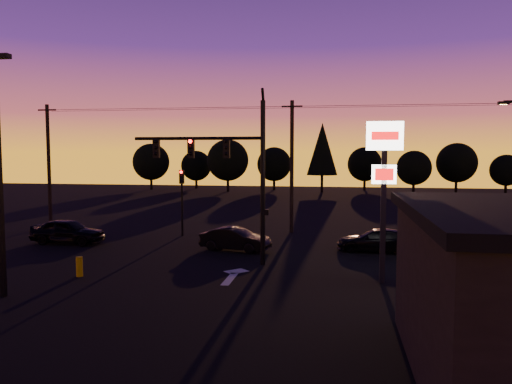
# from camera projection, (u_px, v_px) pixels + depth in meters

# --- Properties ---
(ground) EXTENTS (120.00, 120.00, 0.00)m
(ground) POSITION_uv_depth(u_px,v_px,m) (213.00, 284.00, 20.86)
(ground) COLOR black
(ground) RESTS_ON ground
(lane_arrow) EXTENTS (1.20, 3.10, 0.01)m
(lane_arrow) POSITION_uv_depth(u_px,v_px,m) (233.00, 275.00, 22.42)
(lane_arrow) COLOR beige
(lane_arrow) RESTS_ON ground
(traffic_signal_mast) EXTENTS (6.79, 0.52, 8.58)m
(traffic_signal_mast) POSITION_uv_depth(u_px,v_px,m) (231.00, 164.00, 24.40)
(traffic_signal_mast) COLOR black
(traffic_signal_mast) RESTS_ON ground
(secondary_signal) EXTENTS (0.30, 0.31, 4.35)m
(secondary_signal) POSITION_uv_depth(u_px,v_px,m) (182.00, 193.00, 32.73)
(secondary_signal) COLOR black
(secondary_signal) RESTS_ON ground
(pylon_sign) EXTENTS (1.50, 0.28, 6.80)m
(pylon_sign) POSITION_uv_depth(u_px,v_px,m) (384.00, 167.00, 20.81)
(pylon_sign) COLOR black
(pylon_sign) RESTS_ON ground
(utility_pole_0) EXTENTS (1.40, 0.26, 9.00)m
(utility_pole_0) POSITION_uv_depth(u_px,v_px,m) (49.00, 165.00, 36.83)
(utility_pole_0) COLOR black
(utility_pole_0) RESTS_ON ground
(utility_pole_1) EXTENTS (1.40, 0.26, 9.00)m
(utility_pole_1) POSITION_uv_depth(u_px,v_px,m) (292.00, 166.00, 33.94)
(utility_pole_1) COLOR black
(utility_pole_1) RESTS_ON ground
(power_wires) EXTENTS (36.00, 1.22, 0.07)m
(power_wires) POSITION_uv_depth(u_px,v_px,m) (292.00, 107.00, 33.62)
(power_wires) COLOR black
(power_wires) RESTS_ON ground
(bollard) EXTENTS (0.29, 0.29, 0.88)m
(bollard) POSITION_uv_depth(u_px,v_px,m) (79.00, 267.00, 22.17)
(bollard) COLOR #CFBA05
(bollard) RESTS_ON ground
(tree_0) EXTENTS (5.36, 5.36, 6.74)m
(tree_0) POSITION_uv_depth(u_px,v_px,m) (151.00, 162.00, 73.25)
(tree_0) COLOR black
(tree_0) RESTS_ON ground
(tree_1) EXTENTS (4.54, 4.54, 5.71)m
(tree_1) POSITION_uv_depth(u_px,v_px,m) (196.00, 166.00, 75.29)
(tree_1) COLOR black
(tree_1) RESTS_ON ground
(tree_2) EXTENTS (5.77, 5.78, 7.26)m
(tree_2) POSITION_uv_depth(u_px,v_px,m) (228.00, 160.00, 69.33)
(tree_2) COLOR black
(tree_2) RESTS_ON ground
(tree_3) EXTENTS (4.95, 4.95, 6.22)m
(tree_3) POSITION_uv_depth(u_px,v_px,m) (274.00, 164.00, 72.35)
(tree_3) COLOR black
(tree_3) RESTS_ON ground
(tree_4) EXTENTS (4.18, 4.18, 9.50)m
(tree_4) POSITION_uv_depth(u_px,v_px,m) (322.00, 149.00, 68.10)
(tree_4) COLOR black
(tree_4) RESTS_ON ground
(tree_5) EXTENTS (4.95, 4.95, 6.22)m
(tree_5) POSITION_uv_depth(u_px,v_px,m) (365.00, 164.00, 72.23)
(tree_5) COLOR black
(tree_5) RESTS_ON ground
(tree_6) EXTENTS (4.54, 4.54, 5.71)m
(tree_6) POSITION_uv_depth(u_px,v_px,m) (414.00, 168.00, 65.39)
(tree_6) COLOR black
(tree_6) RESTS_ON ground
(tree_7) EXTENTS (5.36, 5.36, 6.74)m
(tree_7) POSITION_uv_depth(u_px,v_px,m) (457.00, 163.00, 67.33)
(tree_7) COLOR black
(tree_7) RESTS_ON ground
(tree_8) EXTENTS (4.12, 4.12, 5.19)m
(tree_8) POSITION_uv_depth(u_px,v_px,m) (506.00, 170.00, 65.46)
(tree_8) COLOR black
(tree_8) RESTS_ON ground
(car_left) EXTENTS (4.47, 1.95, 1.50)m
(car_left) POSITION_uv_depth(u_px,v_px,m) (68.00, 231.00, 30.14)
(car_left) COLOR black
(car_left) RESTS_ON ground
(car_mid) EXTENTS (4.16, 2.25, 1.30)m
(car_mid) POSITION_uv_depth(u_px,v_px,m) (235.00, 239.00, 28.00)
(car_mid) COLOR black
(car_mid) RESTS_ON ground
(car_right) EXTENTS (4.49, 2.11, 1.27)m
(car_right) POSITION_uv_depth(u_px,v_px,m) (377.00, 240.00, 27.70)
(car_right) COLOR black
(car_right) RESTS_ON ground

